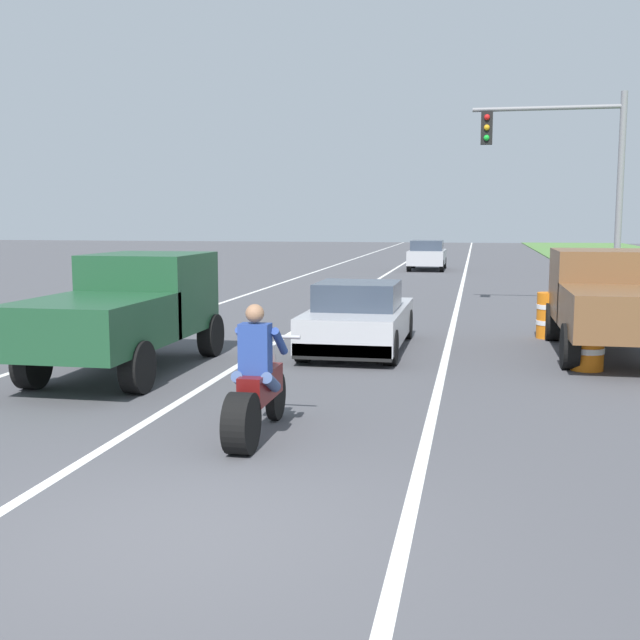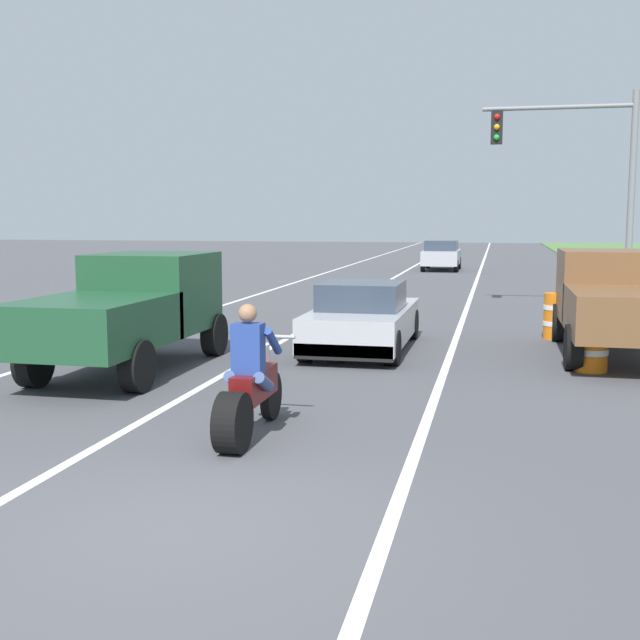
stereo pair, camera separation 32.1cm
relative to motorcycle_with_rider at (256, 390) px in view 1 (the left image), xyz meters
name	(u,v)px [view 1 (the left image)]	position (x,y,z in m)	size (l,w,h in m)	color
ground_plane	(188,531)	(0.20, -2.81, -0.59)	(160.00, 160.00, 0.00)	#4C4C51
lane_stripe_left_solid	(246,295)	(-5.20, 17.19, -0.59)	(0.14, 120.00, 0.01)	white
lane_stripe_right_solid	(459,299)	(2.00, 17.19, -0.59)	(0.14, 120.00, 0.01)	white
lane_stripe_centre_dashed	(350,297)	(-1.60, 17.19, -0.59)	(0.14, 120.00, 0.01)	white
motorcycle_with_rider	(256,390)	(0.00, 0.00, 0.00)	(0.70, 2.21, 1.62)	black
sports_car_silver	(359,319)	(0.26, 6.62, 0.04)	(1.84, 4.30, 1.37)	#B7B7BC
pickup_truck_left_lane_dark_green	(128,307)	(-3.28, 3.67, 0.51)	(2.02, 4.80, 1.98)	#1E4C2D
pickup_truck_right_shoulder_brown	(609,298)	(5.03, 6.94, 0.51)	(2.02, 4.80, 1.98)	brown
traffic_light_mast_near	(574,169)	(5.09, 14.16, 3.37)	(4.09, 0.34, 6.00)	gray
construction_barrel_nearest	(588,341)	(4.44, 5.29, -0.09)	(0.58, 0.58, 1.00)	orange
construction_barrel_mid	(550,315)	(4.13, 8.97, -0.09)	(0.58, 0.58, 1.00)	orange
distant_car_far_ahead	(427,255)	(0.08, 31.53, 0.18)	(1.80, 4.00, 1.50)	#B2B2B7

